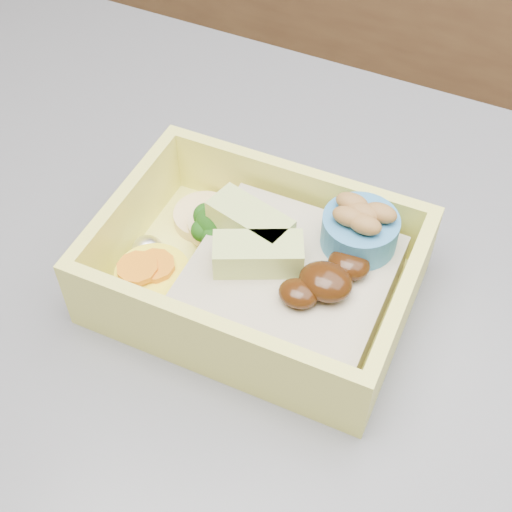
% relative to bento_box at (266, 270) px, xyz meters
% --- Properties ---
extents(bento_box, '(0.21, 0.15, 0.08)m').
position_rel_bento_box_xyz_m(bento_box, '(0.00, 0.00, 0.00)').
color(bento_box, '#F3EE64').
rests_on(bento_box, island).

